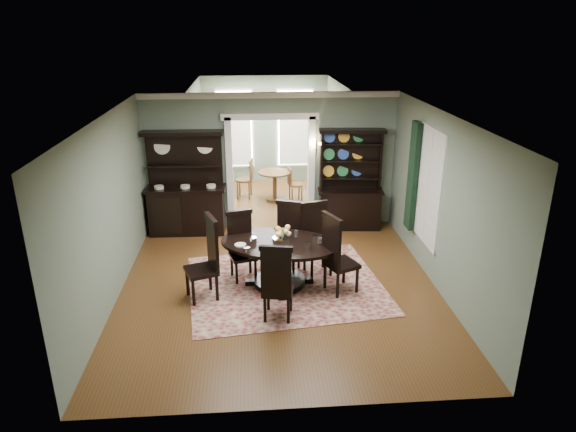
% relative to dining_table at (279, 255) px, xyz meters
% --- Properties ---
extents(room, '(5.51, 6.01, 3.01)m').
position_rel_dining_table_xyz_m(room, '(-0.01, -0.10, 1.01)').
color(room, brown).
rests_on(room, ground).
extents(parlor, '(3.51, 3.50, 3.01)m').
position_rel_dining_table_xyz_m(parlor, '(-0.01, 5.39, 0.95)').
color(parlor, brown).
rests_on(parlor, ground).
extents(doorway_trim, '(2.08, 0.25, 2.57)m').
position_rel_dining_table_xyz_m(doorway_trim, '(-0.01, 2.86, 1.05)').
color(doorway_trim, silver).
rests_on(doorway_trim, floor).
extents(right_window, '(0.15, 1.47, 2.12)m').
position_rel_dining_table_xyz_m(right_window, '(2.68, 0.78, 1.03)').
color(right_window, white).
rests_on(right_window, wall_right).
extents(wall_sconce, '(0.27, 0.21, 0.21)m').
position_rel_dining_table_xyz_m(wall_sconce, '(0.94, 2.70, 1.32)').
color(wall_sconce, gold).
rests_on(wall_sconce, back_wall_right).
extents(rug, '(3.67, 3.24, 0.01)m').
position_rel_dining_table_xyz_m(rug, '(0.11, -0.02, -0.56)').
color(rug, maroon).
rests_on(rug, floor).
extents(dining_table, '(2.40, 2.40, 0.82)m').
position_rel_dining_table_xyz_m(dining_table, '(0.00, 0.00, 0.00)').
color(dining_table, black).
rests_on(dining_table, rug).
extents(centerpiece, '(1.52, 0.98, 0.25)m').
position_rel_dining_table_xyz_m(centerpiece, '(0.04, 0.08, 0.32)').
color(centerpiece, silver).
rests_on(centerpiece, dining_table).
extents(chair_far_left, '(0.57, 0.55, 1.26)m').
position_rel_dining_table_xyz_m(chair_far_left, '(-0.66, 0.37, 0.09)').
color(chair_far_left, black).
rests_on(chair_far_left, rug).
extents(chair_far_mid, '(0.62, 0.61, 1.33)m').
position_rel_dining_table_xyz_m(chair_far_mid, '(0.21, 0.59, 0.13)').
color(chair_far_mid, black).
rests_on(chair_far_mid, rug).
extents(chair_far_right, '(0.60, 0.58, 1.34)m').
position_rel_dining_table_xyz_m(chair_far_right, '(0.70, 0.48, 0.14)').
color(chair_far_right, black).
rests_on(chair_far_right, rug).
extents(chair_end_left, '(0.66, 0.67, 1.44)m').
position_rel_dining_table_xyz_m(chair_end_left, '(-1.21, -0.34, 0.19)').
color(chair_end_left, black).
rests_on(chair_end_left, rug).
extents(chair_end_right, '(0.67, 0.69, 1.43)m').
position_rel_dining_table_xyz_m(chair_end_right, '(0.93, -0.36, 0.18)').
color(chair_end_right, black).
rests_on(chair_end_right, rug).
extents(chair_near, '(0.56, 0.54, 1.31)m').
position_rel_dining_table_xyz_m(chair_near, '(-0.10, -1.18, 0.12)').
color(chair_near, black).
rests_on(chair_near, rug).
extents(sideboard, '(1.71, 0.64, 2.24)m').
position_rel_dining_table_xyz_m(sideboard, '(-1.86, 2.59, 0.21)').
color(sideboard, black).
rests_on(sideboard, floor).
extents(welsh_dresser, '(1.47, 0.64, 2.23)m').
position_rel_dining_table_xyz_m(welsh_dresser, '(1.74, 2.61, 0.24)').
color(welsh_dresser, black).
rests_on(welsh_dresser, floor).
extents(parlor_table, '(0.83, 0.83, 0.77)m').
position_rel_dining_table_xyz_m(parlor_table, '(0.16, 4.59, -0.06)').
color(parlor_table, '#502F16').
rests_on(parlor_table, parlor_floor).
extents(parlor_chair_left, '(0.46, 0.45, 1.04)m').
position_rel_dining_table_xyz_m(parlor_chair_left, '(-0.55, 4.84, -0.01)').
color(parlor_chair_left, '#502F16').
rests_on(parlor_chair_left, parlor_floor).
extents(parlor_chair_right, '(0.39, 0.38, 0.88)m').
position_rel_dining_table_xyz_m(parlor_chair_right, '(0.64, 4.56, -0.10)').
color(parlor_chair_right, '#502F16').
rests_on(parlor_chair_right, parlor_floor).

